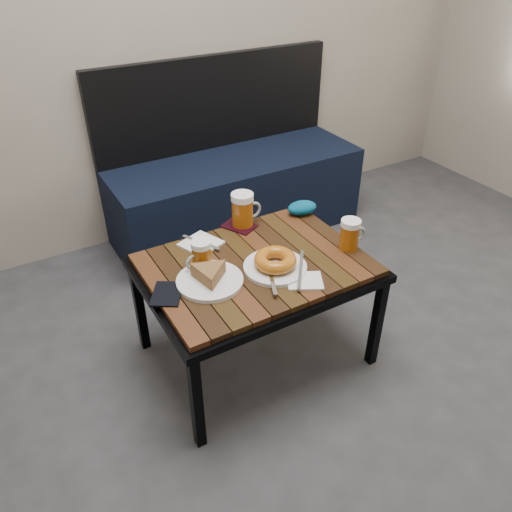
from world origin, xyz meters
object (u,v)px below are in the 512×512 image
bench (234,187)px  plate_bagel (275,263)px  passport_navy (167,294)px  beer_mug_centre (243,210)px  knit_pouch (302,208)px  plate_pie (210,277)px  beer_mug_right (350,234)px  beer_mug_left (201,256)px  passport_burgundy (239,226)px  cafe_table (256,272)px

bench → plate_bagel: size_ratio=4.93×
plate_bagel → passport_navy: bearing=171.6°
beer_mug_centre → knit_pouch: (0.27, -0.04, -0.05)m
plate_pie → plate_bagel: (0.24, -0.05, 0.00)m
beer_mug_right → plate_pie: beer_mug_right is taller
beer_mug_left → passport_burgundy: (0.26, 0.20, -0.06)m
cafe_table → plate_pie: bearing=-172.2°
plate_pie → passport_navy: plate_pie is taller
plate_bagel → passport_navy: size_ratio=2.11×
beer_mug_right → cafe_table: bearing=168.2°
cafe_table → beer_mug_centre: size_ratio=5.68×
passport_burgundy → knit_pouch: knit_pouch is taller
plate_bagel → plate_pie: bearing=169.3°
beer_mug_left → plate_bagel: beer_mug_left is taller
beer_mug_right → plate_pie: (-0.57, 0.07, -0.04)m
plate_pie → beer_mug_left: bearing=82.6°
beer_mug_left → passport_burgundy: bearing=-154.8°
bench → beer_mug_centre: bearing=-115.0°
beer_mug_centre → plate_pie: (-0.29, -0.29, -0.05)m
cafe_table → passport_burgundy: size_ratio=6.43×
cafe_table → bench: bearing=66.6°
beer_mug_left → beer_mug_right: 0.58m
plate_pie → knit_pouch: bearing=23.9°
cafe_table → plate_pie: plate_pie is taller
passport_navy → knit_pouch: knit_pouch is taller
cafe_table → passport_burgundy: 0.27m
beer_mug_left → plate_bagel: size_ratio=0.42×
cafe_table → plate_bagel: size_ratio=2.96×
plate_bagel → knit_pouch: size_ratio=2.17×
plate_pie → passport_burgundy: bearing=46.3°
passport_burgundy → knit_pouch: 0.29m
beer_mug_centre → plate_bagel: beer_mug_centre is taller
cafe_table → beer_mug_centre: bearing=70.9°
plate_bagel → knit_pouch: bearing=42.6°
cafe_table → plate_pie: 0.22m
beer_mug_centre → plate_pie: size_ratio=0.62×
beer_mug_centre → plate_bagel: (-0.05, -0.33, -0.05)m
cafe_table → beer_mug_left: size_ratio=7.12×
beer_mug_left → beer_mug_right: bearing=152.4°
cafe_table → beer_mug_right: 0.39m
cafe_table → beer_mug_centre: beer_mug_centre is taller
plate_bagel → knit_pouch: 0.44m
cafe_table → knit_pouch: size_ratio=6.43×
plate_pie → plate_bagel: bearing=-10.7°
beer_mug_centre → beer_mug_right: size_ratio=1.20×
beer_mug_centre → passport_burgundy: size_ratio=1.13×
beer_mug_left → knit_pouch: (0.55, 0.16, -0.03)m
beer_mug_right → passport_navy: beer_mug_right is taller
beer_mug_right → passport_navy: bearing=176.6°
plate_pie → passport_burgundy: plate_pie is taller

